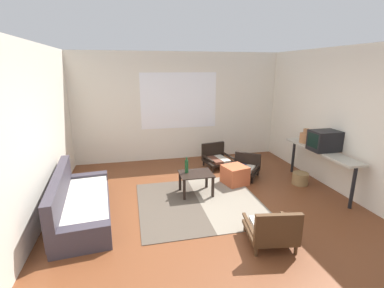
{
  "coord_description": "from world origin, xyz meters",
  "views": [
    {
      "loc": [
        -1.24,
        -3.87,
        2.31
      ],
      "look_at": [
        -0.14,
        0.91,
        0.96
      ],
      "focal_mm": 25.81,
      "sensor_mm": 36.0,
      "label": 1
    }
  ],
  "objects_px": {
    "armchair_corner": "(245,167)",
    "armchair_by_window": "(216,157)",
    "ottoman_orange": "(235,175)",
    "wicker_basket": "(300,179)",
    "coffee_table": "(196,177)",
    "glass_bottle": "(187,166)",
    "console_shelf": "(321,154)",
    "clay_vase": "(305,137)",
    "couch": "(79,204)",
    "crt_television": "(324,141)",
    "armchair_striped_foreground": "(272,230)"
  },
  "relations": [
    {
      "from": "crt_television",
      "to": "wicker_basket",
      "type": "xyz_separation_m",
      "value": [
        -0.23,
        0.27,
        -0.86
      ]
    },
    {
      "from": "crt_television",
      "to": "glass_bottle",
      "type": "bearing_deg",
      "value": 171.48
    },
    {
      "from": "couch",
      "to": "armchair_corner",
      "type": "distance_m",
      "value": 3.42
    },
    {
      "from": "crt_television",
      "to": "clay_vase",
      "type": "relative_size",
      "value": 1.72
    },
    {
      "from": "armchair_striped_foreground",
      "to": "ottoman_orange",
      "type": "distance_m",
      "value": 2.07
    },
    {
      "from": "couch",
      "to": "armchair_by_window",
      "type": "distance_m",
      "value": 3.35
    },
    {
      "from": "couch",
      "to": "armchair_corner",
      "type": "xyz_separation_m",
      "value": [
        3.27,
        1.01,
        -0.0
      ]
    },
    {
      "from": "armchair_corner",
      "to": "glass_bottle",
      "type": "bearing_deg",
      "value": -159.29
    },
    {
      "from": "ottoman_orange",
      "to": "wicker_basket",
      "type": "bearing_deg",
      "value": -13.82
    },
    {
      "from": "couch",
      "to": "coffee_table",
      "type": "xyz_separation_m",
      "value": [
        2.02,
        0.4,
        0.11
      ]
    },
    {
      "from": "coffee_table",
      "to": "glass_bottle",
      "type": "xyz_separation_m",
      "value": [
        -0.16,
        0.07,
        0.21
      ]
    },
    {
      "from": "armchair_striped_foreground",
      "to": "wicker_basket",
      "type": "distance_m",
      "value": 2.35
    },
    {
      "from": "glass_bottle",
      "to": "armchair_corner",
      "type": "bearing_deg",
      "value": 20.71
    },
    {
      "from": "couch",
      "to": "glass_bottle",
      "type": "height_order",
      "value": "couch"
    },
    {
      "from": "coffee_table",
      "to": "crt_television",
      "type": "xyz_separation_m",
      "value": [
        2.42,
        -0.32,
        0.65
      ]
    },
    {
      "from": "coffee_table",
      "to": "console_shelf",
      "type": "height_order",
      "value": "console_shelf"
    },
    {
      "from": "armchair_corner",
      "to": "clay_vase",
      "type": "xyz_separation_m",
      "value": [
        1.17,
        -0.35,
        0.69
      ]
    },
    {
      "from": "armchair_striped_foreground",
      "to": "wicker_basket",
      "type": "xyz_separation_m",
      "value": [
        1.59,
        1.73,
        -0.12
      ]
    },
    {
      "from": "crt_television",
      "to": "wicker_basket",
      "type": "height_order",
      "value": "crt_television"
    },
    {
      "from": "coffee_table",
      "to": "clay_vase",
      "type": "relative_size",
      "value": 2.06
    },
    {
      "from": "armchair_by_window",
      "to": "wicker_basket",
      "type": "relative_size",
      "value": 2.2
    },
    {
      "from": "crt_television",
      "to": "clay_vase",
      "type": "distance_m",
      "value": 0.58
    },
    {
      "from": "armchair_by_window",
      "to": "armchair_corner",
      "type": "xyz_separation_m",
      "value": [
        0.42,
        -0.75,
        -0.01
      ]
    },
    {
      "from": "armchair_corner",
      "to": "wicker_basket",
      "type": "relative_size",
      "value": 2.58
    },
    {
      "from": "couch",
      "to": "coffee_table",
      "type": "bearing_deg",
      "value": 11.31
    },
    {
      "from": "ottoman_orange",
      "to": "console_shelf",
      "type": "xyz_separation_m",
      "value": [
        1.54,
        -0.53,
        0.51
      ]
    },
    {
      "from": "clay_vase",
      "to": "crt_television",
      "type": "bearing_deg",
      "value": -90.31
    },
    {
      "from": "ottoman_orange",
      "to": "wicker_basket",
      "type": "xyz_separation_m",
      "value": [
        1.3,
        -0.32,
        -0.07
      ]
    },
    {
      "from": "armchair_corner",
      "to": "crt_television",
      "type": "height_order",
      "value": "crt_television"
    },
    {
      "from": "armchair_corner",
      "to": "crt_television",
      "type": "distance_m",
      "value": 1.67
    },
    {
      "from": "armchair_striped_foreground",
      "to": "console_shelf",
      "type": "distance_m",
      "value": 2.42
    },
    {
      "from": "coffee_table",
      "to": "armchair_striped_foreground",
      "type": "distance_m",
      "value": 1.88
    },
    {
      "from": "ottoman_orange",
      "to": "coffee_table",
      "type": "bearing_deg",
      "value": -162.91
    },
    {
      "from": "armchair_corner",
      "to": "armchair_by_window",
      "type": "bearing_deg",
      "value": 119.15
    },
    {
      "from": "wicker_basket",
      "to": "ottoman_orange",
      "type": "bearing_deg",
      "value": 166.18
    },
    {
      "from": "ottoman_orange",
      "to": "console_shelf",
      "type": "distance_m",
      "value": 1.71
    },
    {
      "from": "ottoman_orange",
      "to": "wicker_basket",
      "type": "height_order",
      "value": "ottoman_orange"
    },
    {
      "from": "glass_bottle",
      "to": "wicker_basket",
      "type": "relative_size",
      "value": 0.97
    },
    {
      "from": "coffee_table",
      "to": "armchair_corner",
      "type": "distance_m",
      "value": 1.4
    },
    {
      "from": "couch",
      "to": "console_shelf",
      "type": "relative_size",
      "value": 1.14
    },
    {
      "from": "console_shelf",
      "to": "clay_vase",
      "type": "relative_size",
      "value": 6.27
    },
    {
      "from": "armchair_by_window",
      "to": "clay_vase",
      "type": "bearing_deg",
      "value": -34.63
    },
    {
      "from": "console_shelf",
      "to": "wicker_basket",
      "type": "distance_m",
      "value": 0.66
    },
    {
      "from": "coffee_table",
      "to": "armchair_by_window",
      "type": "distance_m",
      "value": 1.6
    },
    {
      "from": "wicker_basket",
      "to": "clay_vase",
      "type": "bearing_deg",
      "value": 52.27
    },
    {
      "from": "couch",
      "to": "armchair_striped_foreground",
      "type": "relative_size",
      "value": 2.97
    },
    {
      "from": "armchair_by_window",
      "to": "crt_television",
      "type": "height_order",
      "value": "crt_television"
    },
    {
      "from": "couch",
      "to": "armchair_by_window",
      "type": "height_order",
      "value": "couch"
    },
    {
      "from": "coffee_table",
      "to": "clay_vase",
      "type": "bearing_deg",
      "value": 6.04
    },
    {
      "from": "console_shelf",
      "to": "wicker_basket",
      "type": "xyz_separation_m",
      "value": [
        -0.24,
        0.21,
        -0.58
      ]
    }
  ]
}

